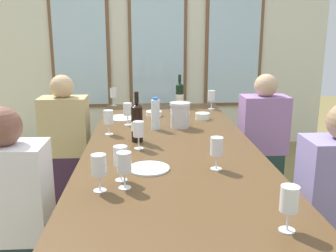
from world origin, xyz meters
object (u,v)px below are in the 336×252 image
(wine_bottle_0, at_px, (137,122))
(white_plate_1, at_px, (149,168))
(tasting_bowl_0, at_px, (154,114))
(seated_person_0, at_px, (12,223))
(wine_glass_7, at_px, (138,130))
(metal_pitcher, at_px, (180,115))
(wine_glass_4, at_px, (109,118))
(wine_glass_1, at_px, (124,164))
(seated_person_2, at_px, (66,145))
(wine_glass_3, at_px, (217,147))
(seated_person_1, at_px, (336,213))
(wine_glass_8, at_px, (121,158))
(seated_person_3, at_px, (262,143))
(wine_glass_6, at_px, (212,96))
(tasting_bowl_1, at_px, (179,114))
(water_bottle, at_px, (155,114))
(wine_glass_2, at_px, (289,201))
(wine_glass_5, at_px, (113,93))
(white_plate_0, at_px, (122,118))
(dining_table, at_px, (170,151))
(wine_glass_0, at_px, (128,110))
(wine_glass_9, at_px, (99,167))
(tasting_bowl_2, at_px, (202,116))
(wine_bottle_1, at_px, (180,95))

(wine_bottle_0, bearing_deg, white_plate_1, -82.40)
(tasting_bowl_0, xyz_separation_m, seated_person_0, (-0.74, -1.44, -0.23))
(tasting_bowl_0, relative_size, wine_glass_7, 0.77)
(metal_pitcher, xyz_separation_m, wine_glass_4, (-0.52, -0.17, 0.03))
(white_plate_1, distance_m, seated_person_0, 0.73)
(wine_glass_1, xyz_separation_m, seated_person_2, (-0.57, 1.42, -0.33))
(wine_glass_1, bearing_deg, seated_person_2, 111.77)
(wine_glass_3, height_order, seated_person_1, seated_person_1)
(metal_pitcher, relative_size, wine_glass_3, 1.09)
(wine_glass_8, height_order, seated_person_3, seated_person_3)
(white_plate_1, relative_size, wine_glass_3, 1.27)
(seated_person_2, bearing_deg, seated_person_0, -90.00)
(wine_glass_3, bearing_deg, seated_person_3, 62.14)
(wine_glass_1, distance_m, seated_person_1, 1.14)
(white_plate_1, distance_m, wine_glass_6, 1.68)
(wine_glass_1, xyz_separation_m, wine_glass_3, (0.47, 0.22, 0.00))
(tasting_bowl_1, distance_m, seated_person_2, 0.99)
(water_bottle, distance_m, wine_glass_8, 1.00)
(wine_glass_3, bearing_deg, seated_person_1, -10.61)
(wine_glass_2, height_order, wine_glass_8, same)
(water_bottle, distance_m, wine_glass_5, 1.02)
(wine_bottle_0, distance_m, seated_person_1, 1.28)
(white_plate_0, xyz_separation_m, wine_glass_3, (0.57, -1.23, 0.12))
(water_bottle, height_order, wine_glass_6, water_bottle)
(dining_table, xyz_separation_m, tasting_bowl_1, (0.13, 0.78, 0.08))
(metal_pitcher, relative_size, wine_glass_0, 1.09)
(tasting_bowl_0, relative_size, seated_person_2, 0.12)
(water_bottle, xyz_separation_m, wine_glass_0, (-0.21, 0.14, 0.01))
(wine_glass_5, distance_m, wine_glass_7, 1.45)
(wine_glass_5, relative_size, seated_person_3, 0.16)
(dining_table, relative_size, wine_glass_2, 15.52)
(white_plate_0, height_order, wine_glass_9, wine_glass_9)
(dining_table, height_order, wine_glass_3, wine_glass_3)
(wine_bottle_0, relative_size, seated_person_2, 0.30)
(tasting_bowl_1, xyz_separation_m, water_bottle, (-0.22, -0.44, 0.09))
(wine_glass_6, bearing_deg, tasting_bowl_1, -139.06)
(tasting_bowl_2, bearing_deg, wine_glass_8, -114.39)
(water_bottle, distance_m, seated_person_0, 1.27)
(wine_glass_3, xyz_separation_m, wine_glass_9, (-0.58, -0.25, -0.00))
(wine_glass_1, xyz_separation_m, wine_glass_9, (-0.11, -0.03, 0.00))
(metal_pitcher, bearing_deg, wine_glass_4, -161.36)
(wine_glass_5, relative_size, seated_person_0, 0.16)
(wine_glass_2, bearing_deg, white_plate_1, 126.87)
(wine_glass_6, bearing_deg, wine_bottle_1, 156.60)
(wine_bottle_1, relative_size, wine_glass_5, 1.77)
(wine_glass_9, bearing_deg, metal_pitcher, 67.94)
(wine_glass_2, xyz_separation_m, wine_glass_7, (-0.56, 1.03, 0.00))
(wine_glass_0, height_order, wine_glass_8, same)
(tasting_bowl_0, bearing_deg, wine_glass_5, 128.00)
(seated_person_3, bearing_deg, seated_person_2, 178.78)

